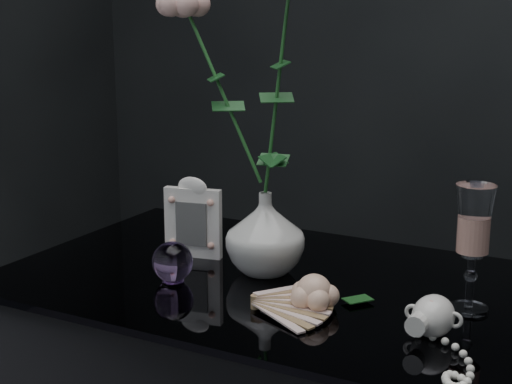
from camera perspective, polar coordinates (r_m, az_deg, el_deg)
The scene contains 8 objects.
vase at distance 1.34m, azimuth 0.67°, elevation -3.02°, with size 0.14×0.14×0.14m, color silver.
wine_glass at distance 1.21m, azimuth 15.46°, elevation -4.00°, with size 0.06×0.06×0.19m, color white, non-canonical shape.
picture_frame at distance 1.43m, azimuth -4.60°, elevation -1.83°, with size 0.11×0.09×0.15m, color white, non-canonical shape.
paperweight at distance 1.31m, azimuth -6.09°, elevation -5.06°, with size 0.07×0.07×0.07m, color #A277C2, non-canonical shape.
paper_fan at distance 1.20m, azimuth -0.06°, elevation -7.90°, with size 0.24×0.19×0.02m, color beige, non-canonical shape.
loose_rose at distance 1.19m, azimuth 4.23°, elevation -7.28°, with size 0.13×0.16×0.06m, color beige, non-canonical shape.
pearl_jar at distance 1.13m, azimuth 12.78°, elevation -8.66°, with size 0.20×0.21×0.06m, color white, non-canonical shape.
roses at distance 1.31m, azimuth -0.77°, elevation 8.97°, with size 0.28×0.11×0.44m.
Camera 1 is at (0.50, -1.07, 1.21)m, focal length 55.00 mm.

